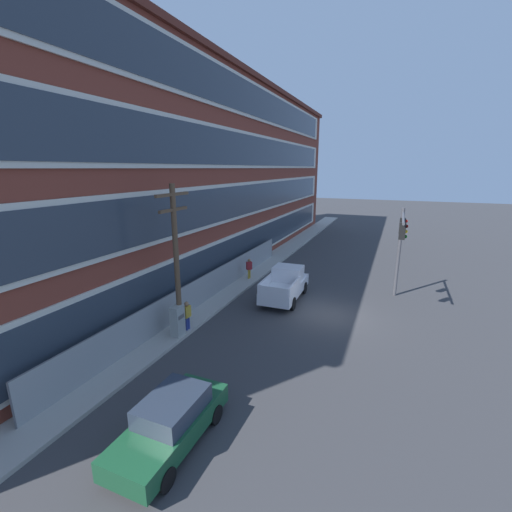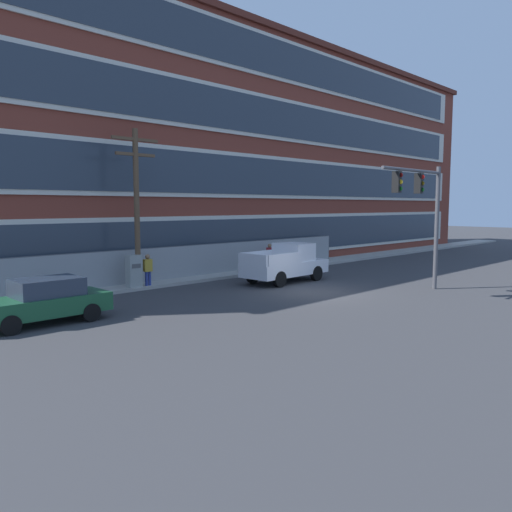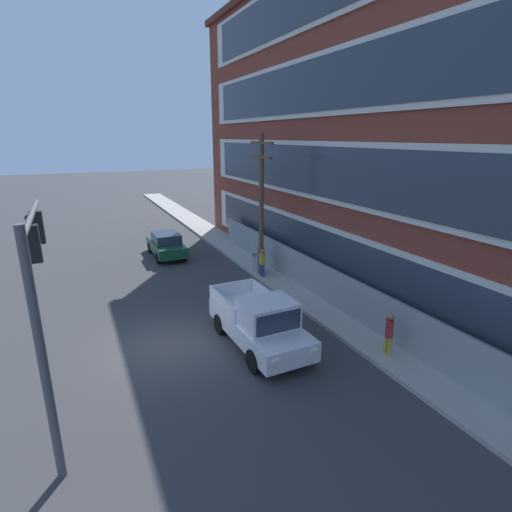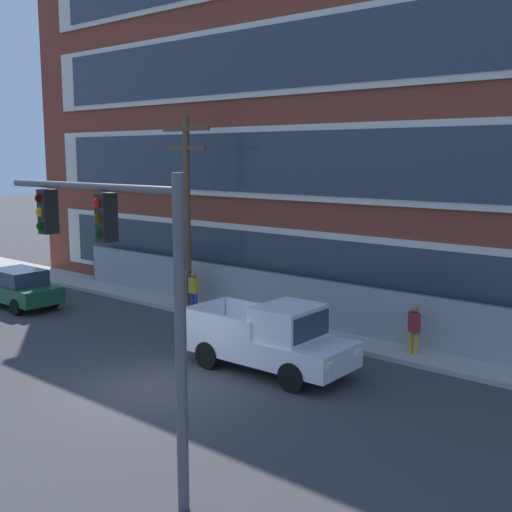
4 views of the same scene
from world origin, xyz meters
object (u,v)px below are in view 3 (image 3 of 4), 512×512
object	(u,v)px
traffic_signal_mast	(37,285)
sedan_dark_green	(166,244)
pickup_truck_white	(260,323)
electrical_cabinet	(258,260)
pedestrian_near_cabinet	(389,332)
pedestrian_by_fence	(262,262)
utility_pole_near_corner	(261,200)

from	to	relation	value
traffic_signal_mast	sedan_dark_green	size ratio (longest dim) A/B	1.36
pickup_truck_white	electrical_cabinet	bearing A→B (deg)	155.19
pickup_truck_white	pedestrian_near_cabinet	world-z (taller)	pickup_truck_white
traffic_signal_mast	pedestrian_near_cabinet	size ratio (longest dim) A/B	3.47
electrical_cabinet	pedestrian_near_cabinet	xyz separation A→B (m)	(9.75, 0.37, 0.12)
sedan_dark_green	pedestrian_near_cabinet	size ratio (longest dim) A/B	2.55
electrical_cabinet	pedestrian_near_cabinet	world-z (taller)	electrical_cabinet
pedestrian_near_cabinet	pedestrian_by_fence	distance (m)	9.05
traffic_signal_mast	pedestrian_near_cabinet	distance (m)	10.81
pickup_truck_white	pedestrian_near_cabinet	bearing A→B (deg)	55.23
pickup_truck_white	pedestrian_by_fence	size ratio (longest dim) A/B	3.03
utility_pole_near_corner	pedestrian_near_cabinet	xyz separation A→B (m)	(9.49, 0.33, -3.27)
utility_pole_near_corner	pedestrian_by_fence	size ratio (longest dim) A/B	4.51
sedan_dark_green	pedestrian_near_cabinet	distance (m)	16.08
electrical_cabinet	pedestrian_by_fence	bearing A→B (deg)	-7.54
traffic_signal_mast	sedan_dark_green	world-z (taller)	traffic_signal_mast
traffic_signal_mast	pedestrian_by_fence	world-z (taller)	traffic_signal_mast
traffic_signal_mast	sedan_dark_green	xyz separation A→B (m)	(-14.86, 6.13, -3.35)
pedestrian_near_cabinet	sedan_dark_green	bearing A→B (deg)	-164.94
pickup_truck_white	pedestrian_by_fence	bearing A→B (deg)	153.49
sedan_dark_green	utility_pole_near_corner	xyz separation A→B (m)	(6.04, 3.85, 3.45)
utility_pole_near_corner	pedestrian_by_fence	bearing A→B (deg)	-16.35
pickup_truck_white	electrical_cabinet	world-z (taller)	pickup_truck_white
sedan_dark_green	electrical_cabinet	xyz separation A→B (m)	(5.77, 3.81, 0.05)
pickup_truck_white	sedan_dark_green	world-z (taller)	pickup_truck_white
electrical_cabinet	pedestrian_near_cabinet	bearing A→B (deg)	2.15
utility_pole_near_corner	pedestrian_near_cabinet	bearing A→B (deg)	1.99
sedan_dark_green	pickup_truck_white	bearing A→B (deg)	2.15
sedan_dark_green	electrical_cabinet	size ratio (longest dim) A/B	2.53
traffic_signal_mast	pickup_truck_white	size ratio (longest dim) A/B	1.14
pickup_truck_white	electrical_cabinet	distance (m)	7.92
traffic_signal_mast	pedestrian_by_fence	bearing A→B (deg)	130.37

